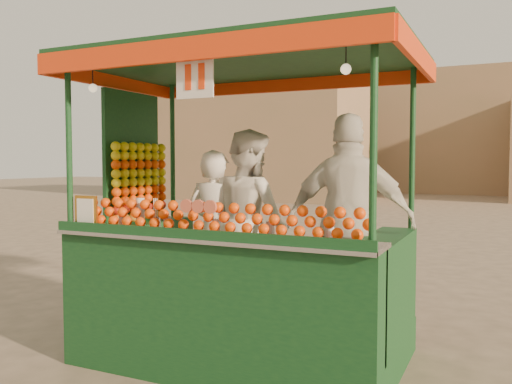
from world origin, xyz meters
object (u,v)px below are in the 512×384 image
at_px(vendor_middle, 249,221).
at_px(vendor_right, 350,222).
at_px(juice_cart, 232,262).
at_px(vendor_left, 215,231).

distance_m(vendor_middle, vendor_right, 1.10).
bearing_deg(vendor_right, juice_cart, 7.15).
xyz_separation_m(vendor_left, vendor_middle, (0.31, 0.15, 0.10)).
bearing_deg(vendor_left, juice_cart, 131.89).
height_order(vendor_middle, vendor_right, vendor_right).
bearing_deg(vendor_left, vendor_right, 174.94).
xyz_separation_m(juice_cart, vendor_right, (1.00, 0.36, 0.38)).
bearing_deg(vendor_right, vendor_middle, -22.18).
height_order(vendor_left, vendor_middle, vendor_middle).
relative_size(juice_cart, vendor_middle, 1.69).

